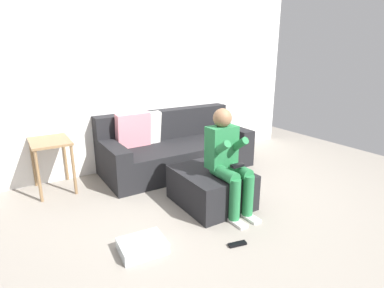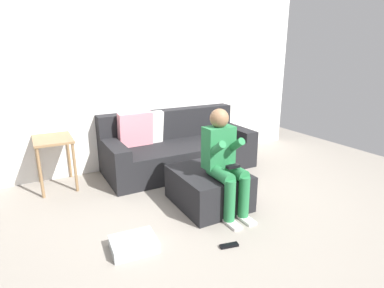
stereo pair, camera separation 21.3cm
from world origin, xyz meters
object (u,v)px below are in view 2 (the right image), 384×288
person_seated (224,159)px  remote_near_ottoman (229,245)px  storage_bin (134,244)px  ottoman (208,187)px  side_table (53,146)px  couch_sectional (176,148)px

person_seated → remote_near_ottoman: 0.89m
person_seated → remote_near_ottoman: size_ratio=6.54×
person_seated → storage_bin: (-1.09, -0.21, -0.55)m
ottoman → person_seated: bearing=-75.8°
person_seated → side_table: bearing=134.3°
ottoman → side_table: 2.01m
ottoman → storage_bin: 1.12m
couch_sectional → storage_bin: (-1.21, -1.64, -0.26)m
couch_sectional → remote_near_ottoman: 2.08m
ottoman → side_table: side_table is taller
storage_bin → ottoman: bearing=22.4°
person_seated → storage_bin: 1.24m
side_table → remote_near_ottoman: bearing=-60.8°
side_table → remote_near_ottoman: size_ratio=3.83×
couch_sectional → storage_bin: couch_sectional is taller
storage_bin → remote_near_ottoman: bearing=-26.0°
storage_bin → remote_near_ottoman: storage_bin is taller
couch_sectional → storage_bin: bearing=-126.4°
person_seated → side_table: person_seated is taller
side_table → remote_near_ottoman: (1.19, -2.13, -0.53)m
couch_sectional → side_table: couch_sectional is taller
ottoman → person_seated: size_ratio=0.75×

